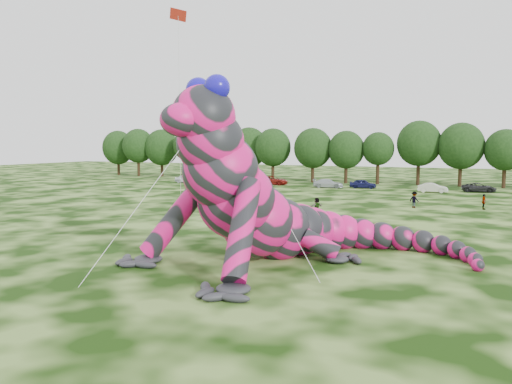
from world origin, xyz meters
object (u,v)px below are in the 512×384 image
object	(u,v)px
car_2	(273,180)
tree_11	(461,155)
tree_6	(273,155)
spectator_5	(317,207)
tree_5	(249,153)
car_6	(479,188)
tree_3	(188,154)
car_3	(328,183)
car_1	(211,179)
tree_10	(419,153)
tree_12	(505,159)
tree_9	(378,158)
spectator_4	(224,187)
spectator_2	(414,200)
car_4	(363,184)
tree_1	(138,152)
tree_4	(219,155)
tree_0	(118,153)
tree_8	(346,157)
spectator_1	(262,195)
car_5	(433,188)
flying_kite	(178,32)
spectator_3	(484,202)
inflatable_gecko	(276,171)
car_0	(186,179)
tree_2	(162,153)

from	to	relation	value
car_2	tree_11	bearing A→B (deg)	-76.93
tree_6	spectator_5	size ratio (longest dim) A/B	5.52
tree_5	car_6	bearing A→B (deg)	-12.71
tree_3	car_3	size ratio (longest dim) A/B	2.04
car_1	car_6	xyz separation A→B (m)	(42.14, 1.45, -0.09)
tree_10	tree_12	xyz separation A→B (m)	(12.62, -0.84, -0.77)
tree_9	car_6	distance (m)	17.81
spectator_4	spectator_2	xyz separation A→B (m)	(25.37, -5.00, 0.00)
car_2	car_1	bearing A→B (deg)	89.00
spectator_4	car_4	bearing A→B (deg)	0.93
tree_1	tree_3	size ratio (longest dim) A/B	1.04
tree_4	tree_0	bearing A→B (deg)	178.80
tree_5	tree_8	distance (m)	18.97
tree_8	car_3	size ratio (longest dim) A/B	1.93
tree_1	tree_4	xyz separation A→B (m)	(18.71, 0.66, -0.38)
tree_9	spectator_1	bearing A→B (deg)	-103.27
car_5	spectator_1	xyz separation A→B (m)	(-17.07, -20.09, 0.16)
car_1	car_2	xyz separation A→B (m)	(11.12, 0.83, -0.01)
tree_3	car_1	xyz separation A→B (m)	(10.18, -9.04, -4.00)
tree_3	spectator_5	bearing A→B (deg)	-45.40
tree_3	tree_5	size ratio (longest dim) A/B	0.96
flying_kite	car_1	bearing A→B (deg)	115.98
spectator_3	inflatable_gecko	bearing A→B (deg)	151.28
car_0	car_4	xyz separation A→B (m)	(30.17, 1.94, -0.00)
car_0	car_2	size ratio (longest dim) A/B	0.77
car_0	car_5	distance (m)	40.41
tree_8	spectator_1	bearing A→B (deg)	-93.90
car_4	spectator_5	world-z (taller)	spectator_5
tree_4	tree_5	xyz separation A→B (m)	(6.52, -0.28, 0.37)
tree_8	spectator_2	bearing A→B (deg)	-63.35
tree_2	spectator_3	size ratio (longest dim) A/B	6.03
car_5	car_1	bearing A→B (deg)	83.34
car_2	car_4	world-z (taller)	car_2
inflatable_gecko	spectator_1	distance (m)	28.31
car_4	spectator_1	size ratio (longest dim) A/B	2.42
car_4	spectator_2	bearing A→B (deg)	-158.07
tree_6	car_4	xyz separation A→B (m)	(18.06, -8.01, -4.07)
tree_12	tree_11	bearing A→B (deg)	175.82
tree_3	tree_2	bearing A→B (deg)	166.93
tree_5	spectator_2	xyz separation A→B (m)	(33.50, -30.53, -4.02)
tree_0	tree_1	bearing A→B (deg)	-10.79
spectator_4	spectator_2	bearing A→B (deg)	-55.72
tree_4	tree_11	distance (m)	43.43
car_6	spectator_1	size ratio (longest dim) A/B	2.76
tree_10	car_2	bearing A→B (deg)	-155.97
car_1	spectator_3	xyz separation A→B (m)	(42.63, -18.53, 0.08)
car_1	car_3	xyz separation A→B (m)	(20.99, -0.73, -0.05)
car_5	spectator_1	distance (m)	26.37
tree_3	tree_10	size ratio (longest dim) A/B	0.90
tree_0	spectator_2	distance (m)	72.20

